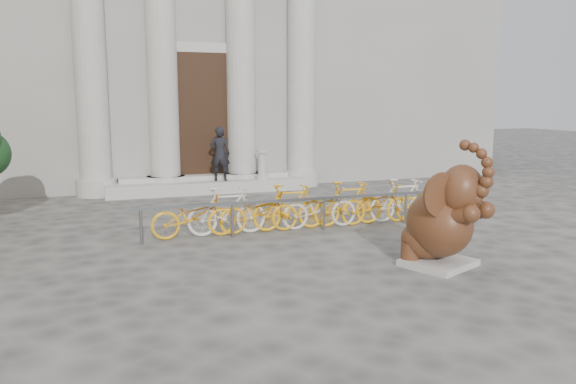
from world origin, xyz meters
name	(u,v)px	position (x,y,z in m)	size (l,w,h in m)	color
ground	(330,286)	(0.00, 0.00, 0.00)	(80.00, 80.00, 0.00)	#474442
classical_building	(176,15)	(0.00, 14.93, 5.98)	(22.00, 10.70, 12.00)	gray
entrance_steps	(208,186)	(0.00, 9.40, 0.18)	(6.00, 1.20, 0.36)	#A8A59E
elephant_statue	(442,221)	(2.15, 0.33, 0.77)	(1.45, 1.69, 2.12)	#A8A59E
bike_rack	(320,205)	(1.35, 3.70, 0.50)	(8.00, 0.53, 1.00)	slate
pedestrian	(220,154)	(0.35, 9.14, 1.18)	(0.60, 0.39, 1.64)	black
balustrade_post	(262,166)	(1.65, 9.10, 0.78)	(0.37, 0.37, 0.90)	#A8A59E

